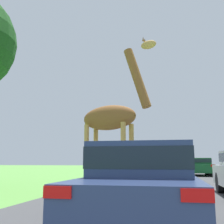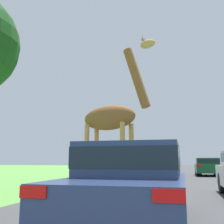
{
  "view_description": "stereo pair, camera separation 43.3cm",
  "coord_description": "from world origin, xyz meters",
  "px_view_note": "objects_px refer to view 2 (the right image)",
  "views": [
    {
      "loc": [
        0.32,
        0.44,
        1.11
      ],
      "look_at": [
        -1.71,
        10.16,
        2.87
      ],
      "focal_mm": 45.0,
      "sensor_mm": 36.0,
      "label": 1
    },
    {
      "loc": [
        0.74,
        0.54,
        1.11
      ],
      "look_at": [
        -1.71,
        10.16,
        2.87
      ],
      "focal_mm": 45.0,
      "sensor_mm": 36.0,
      "label": 2
    }
  ],
  "objects_px": {
    "giraffe_near_road": "(113,118)",
    "car_queue_left": "(208,166)",
    "car_queue_right": "(141,167)",
    "car_lead_maroon": "(133,181)"
  },
  "relations": [
    {
      "from": "giraffe_near_road",
      "to": "car_queue_right",
      "type": "relative_size",
      "value": 1.37
    },
    {
      "from": "giraffe_near_road",
      "to": "car_lead_maroon",
      "type": "relative_size",
      "value": 1.21
    },
    {
      "from": "car_lead_maroon",
      "to": "car_queue_right",
      "type": "relative_size",
      "value": 1.13
    },
    {
      "from": "giraffe_near_road",
      "to": "car_lead_maroon",
      "type": "height_order",
      "value": "giraffe_near_road"
    },
    {
      "from": "giraffe_near_road",
      "to": "car_queue_right",
      "type": "bearing_deg",
      "value": -158.82
    },
    {
      "from": "giraffe_near_road",
      "to": "car_queue_left",
      "type": "bearing_deg",
      "value": -176.7
    },
    {
      "from": "giraffe_near_road",
      "to": "car_lead_maroon",
      "type": "distance_m",
      "value": 4.92
    },
    {
      "from": "car_queue_right",
      "to": "car_queue_left",
      "type": "height_order",
      "value": "car_queue_right"
    },
    {
      "from": "car_lead_maroon",
      "to": "car_queue_right",
      "type": "height_order",
      "value": "car_queue_right"
    },
    {
      "from": "car_queue_right",
      "to": "car_lead_maroon",
      "type": "bearing_deg",
      "value": -82.23
    }
  ]
}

